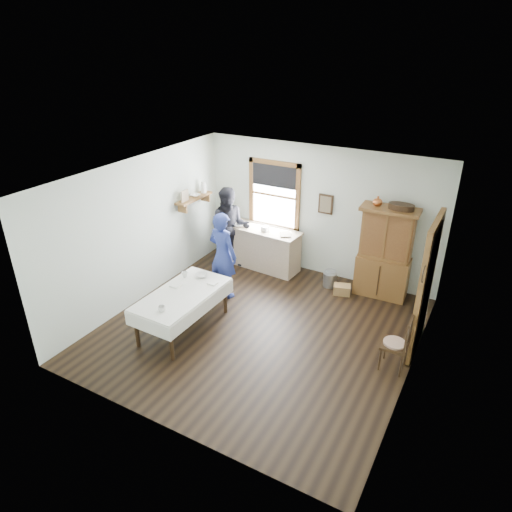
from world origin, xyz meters
name	(u,v)px	position (x,y,z in m)	size (l,w,h in m)	color
room	(260,260)	(0.00, 0.00, 1.35)	(5.01, 5.01, 2.70)	black
window	(274,192)	(-1.00, 2.47, 1.63)	(1.18, 0.07, 1.48)	white
doorway	(427,284)	(2.46, 0.85, 1.16)	(0.09, 1.14, 2.22)	#4F4038
wall_shelf	(195,196)	(-2.37, 1.54, 1.57)	(0.24, 1.00, 0.44)	brown
framed_picture	(326,204)	(0.15, 2.46, 1.55)	(0.30, 0.04, 0.40)	#362313
rug_beater	(425,266)	(2.45, 0.30, 1.72)	(0.27, 0.27, 0.01)	black
work_counter	(264,248)	(-1.04, 2.12, 0.45)	(1.56, 0.59, 0.89)	tan
china_hutch	(385,253)	(1.48, 2.20, 0.89)	(1.05, 0.50, 1.79)	brown
dining_table	(183,311)	(-1.16, -0.59, 0.35)	(0.93, 1.76, 0.71)	white
spindle_chair	(395,343)	(2.25, 0.12, 0.46)	(0.42, 0.42, 0.92)	#362313
pail	(330,279)	(0.51, 2.03, 0.15)	(0.27, 0.27, 0.29)	gray
wicker_basket	(342,290)	(0.83, 1.84, 0.10)	(0.32, 0.23, 0.19)	#A6844B
woman_blue	(223,258)	(-1.18, 0.71, 0.79)	(0.58, 0.38, 1.58)	navy
figure_dark	(230,231)	(-1.72, 1.83, 0.82)	(0.80, 0.62, 1.64)	black
table_cup_a	(162,309)	(-1.09, -1.19, 0.75)	(0.12, 0.12, 0.09)	white
table_cup_b	(185,274)	(-1.45, -0.12, 0.76)	(0.11, 0.11, 0.10)	white
table_bowl	(201,275)	(-1.20, 0.04, 0.74)	(0.24, 0.24, 0.06)	white
counter_book	(280,234)	(-0.62, 2.00, 0.91)	(0.18, 0.24, 0.02)	#6C6048
counter_bowl	(239,225)	(-1.60, 1.99, 0.93)	(0.21, 0.21, 0.07)	white
shelf_bowl	(195,195)	(-2.37, 1.55, 1.60)	(0.22, 0.22, 0.05)	white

